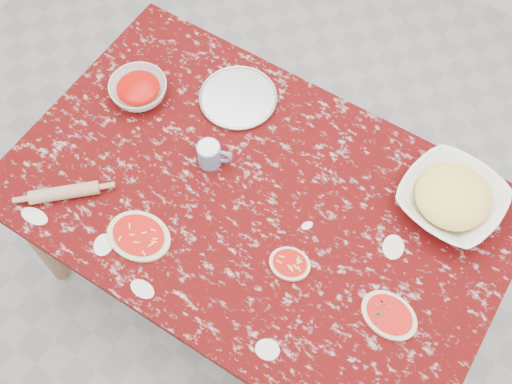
% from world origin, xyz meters
% --- Properties ---
extents(ground, '(4.00, 4.00, 0.00)m').
position_xyz_m(ground, '(0.00, 0.00, 0.00)').
color(ground, gray).
extents(worktable, '(1.60, 1.00, 0.75)m').
position_xyz_m(worktable, '(0.00, 0.00, 0.67)').
color(worktable, '#400607').
rests_on(worktable, ground).
extents(pizza_tray, '(0.27, 0.27, 0.01)m').
position_xyz_m(pizza_tray, '(-0.27, 0.30, 0.76)').
color(pizza_tray, '#B2B2B7').
rests_on(pizza_tray, worktable).
extents(sauce_bowl, '(0.22, 0.22, 0.06)m').
position_xyz_m(sauce_bowl, '(-0.57, 0.13, 0.78)').
color(sauce_bowl, white).
rests_on(sauce_bowl, worktable).
extents(cheese_bowl, '(0.36, 0.36, 0.08)m').
position_xyz_m(cheese_bowl, '(0.53, 0.31, 0.79)').
color(cheese_bowl, white).
rests_on(cheese_bowl, worktable).
extents(flour_mug, '(0.11, 0.08, 0.09)m').
position_xyz_m(flour_mug, '(-0.20, 0.04, 0.80)').
color(flour_mug, '#677FBA').
rests_on(flour_mug, worktable).
extents(pizza_left, '(0.22, 0.18, 0.02)m').
position_xyz_m(pizza_left, '(-0.24, -0.31, 0.76)').
color(pizza_left, beige).
rests_on(pizza_left, worktable).
extents(pizza_mid, '(0.15, 0.13, 0.02)m').
position_xyz_m(pizza_mid, '(0.21, -0.13, 0.76)').
color(pizza_mid, beige).
rests_on(pizza_mid, worktable).
extents(pizza_right, '(0.19, 0.15, 0.02)m').
position_xyz_m(pizza_right, '(0.54, -0.12, 0.76)').
color(pizza_right, beige).
rests_on(pizza_right, worktable).
extents(rolling_pin, '(0.19, 0.18, 0.04)m').
position_xyz_m(rolling_pin, '(-0.53, -0.32, 0.77)').
color(rolling_pin, tan).
rests_on(rolling_pin, worktable).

